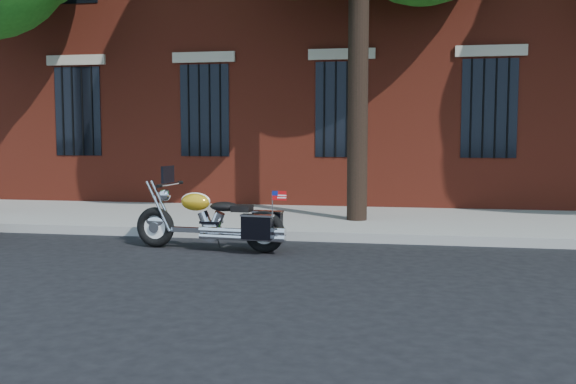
# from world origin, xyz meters

# --- Properties ---
(ground) EXTENTS (120.00, 120.00, 0.00)m
(ground) POSITION_xyz_m (0.00, 0.00, 0.00)
(ground) COLOR black
(ground) RESTS_ON ground
(curb) EXTENTS (40.00, 0.16, 0.15)m
(curb) POSITION_xyz_m (0.00, 1.38, 0.07)
(curb) COLOR gray
(curb) RESTS_ON ground
(sidewalk) EXTENTS (40.00, 3.60, 0.15)m
(sidewalk) POSITION_xyz_m (0.00, 3.26, 0.07)
(sidewalk) COLOR gray
(sidewalk) RESTS_ON ground
(motorcycle) EXTENTS (2.37, 0.81, 1.21)m
(motorcycle) POSITION_xyz_m (-1.33, 0.28, 0.41)
(motorcycle) COLOR black
(motorcycle) RESTS_ON ground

